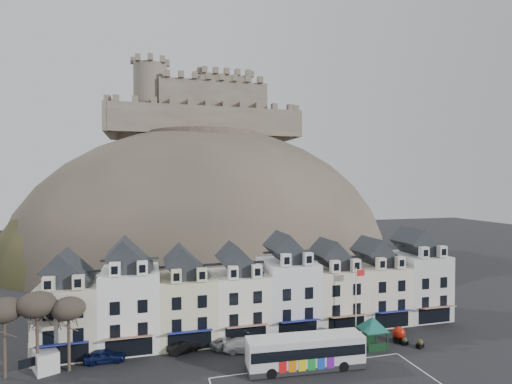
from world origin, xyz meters
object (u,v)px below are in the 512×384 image
car_maroon (291,343)px  car_charcoal (322,337)px  bus (305,351)px  flagpole (357,299)px  car_silver (228,342)px  car_white (246,345)px  red_buoy (399,334)px  white_van (44,357)px  car_navy (105,356)px  bus_shelter (373,324)px  car_black (185,346)px

car_maroon → car_charcoal: bearing=-63.6°
bus → flagpole: flagpole is taller
car_silver → car_white: size_ratio=0.82×
red_buoy → car_charcoal: size_ratio=0.48×
bus → car_white: bearing=134.7°
car_charcoal → white_van: bearing=85.4°
car_navy → car_maroon: size_ratio=1.03×
bus → bus_shelter: 10.39m
car_white → red_buoy: bearing=-85.0°
bus → car_maroon: 5.41m
bus → white_van: bearing=168.0°
bus → flagpole: (9.28, 5.68, 3.24)m
bus → flagpole: size_ratio=1.40×
car_maroon → red_buoy: bearing=-80.0°
car_black → red_buoy: bearing=-118.1°
flagpole → car_black: flagpole is taller
car_silver → car_charcoal: 11.72m
bus_shelter → red_buoy: size_ratio=3.12×
flagpole → white_van: flagpole is taller
red_buoy → car_silver: (-20.87, 4.03, -0.35)m
car_black → white_van: bearing=70.7°
car_white → bus: bearing=-127.4°
car_white → car_charcoal: bearing=-77.6°
car_black → car_silver: 5.20m
red_buoy → white_van: size_ratio=0.36×
car_white → car_silver: bearing=56.3°
car_black → car_charcoal: (16.80, -1.66, -0.02)m
flagpole → car_black: size_ratio=2.24×
red_buoy → car_navy: size_ratio=0.44×
white_van → car_silver: size_ratio=1.19×
flagpole → bus_shelter: bearing=-76.8°
car_maroon → bus_shelter: bearing=-86.7°
car_navy → car_charcoal: size_ratio=1.11×
bus → flagpole: 11.35m
car_white → car_maroon: (5.42, -0.64, -0.06)m
car_navy → bus_shelter: bearing=-97.8°
car_white → car_maroon: bearing=-85.0°
car_navy → car_charcoal: (25.56, -1.23, -0.10)m
bus_shelter → flagpole: flagpole is taller
bus_shelter → car_navy: bearing=172.8°
car_navy → car_white: (15.71, -1.35, 0.04)m
red_buoy → car_navy: red_buoy is taller
bus → car_maroon: bus is taller
bus → car_maroon: bearing=90.4°
bus → car_black: bearing=151.4°
white_van → red_buoy: bearing=-30.2°
car_navy → white_van: bearing=86.2°
flagpole → white_van: 36.60m
bus → white_van: bus is taller
red_buoy → bus_shelter: bearing=-170.6°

